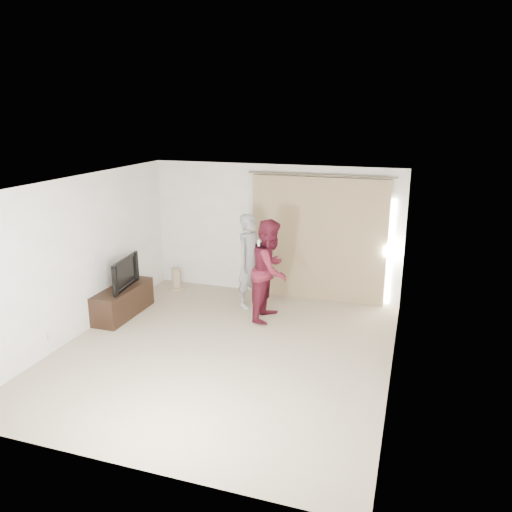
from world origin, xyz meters
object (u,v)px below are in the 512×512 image
Objects in this scene: tv at (121,273)px; person_man at (250,261)px; tv_console at (123,301)px; person_woman at (270,270)px.

person_man reaches higher than tv.
tv_console is 1.42× the size of tv.
tv is at bearing 0.00° from tv_console.
person_man is at bearing 28.71° from tv_console.
tv is 2.67m from person_woman.
person_man is at bearing -68.33° from tv.
tv_console is at bearing -151.29° from person_man.
person_woman is (2.57, 0.70, 0.64)m from tv_console.
tv_console is at bearing -164.83° from person_woman.
person_man is 0.67m from person_woman.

